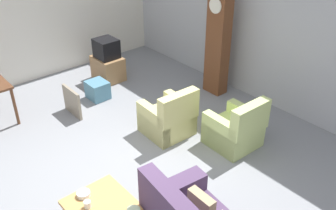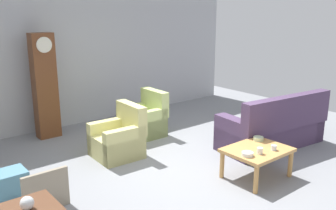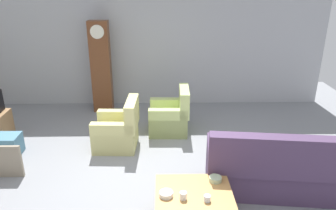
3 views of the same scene
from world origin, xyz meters
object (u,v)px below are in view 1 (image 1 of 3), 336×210
object	(u,v)px
tv_stand_cabinet	(108,68)
bowl_white_stacked	(84,194)
storage_box_blue	(98,90)
framed_picture_leaning	(72,102)
armchair_olive_near	(169,119)
cup_white_porcelain	(87,204)
tv_crt	(106,48)
armchair_olive_far	(235,130)
grandfather_clock	(218,45)

from	to	relation	value
tv_stand_cabinet	bowl_white_stacked	xyz separation A→B (m)	(3.40, -2.53, 0.23)
storage_box_blue	framed_picture_leaning	bearing A→B (deg)	-70.99
armchair_olive_near	tv_stand_cabinet	distance (m)	2.57
framed_picture_leaning	bowl_white_stacked	distance (m)	2.82
cup_white_porcelain	framed_picture_leaning	bearing A→B (deg)	155.79
storage_box_blue	tv_crt	bearing A→B (deg)	132.91
armchair_olive_near	tv_stand_cabinet	bearing A→B (deg)	171.41
armchair_olive_far	cup_white_porcelain	xyz separation A→B (m)	(0.07, -2.83, 0.21)
armchair_olive_far	tv_stand_cabinet	bearing A→B (deg)	-176.09
armchair_olive_near	cup_white_porcelain	distance (m)	2.46
storage_box_blue	cup_white_porcelain	world-z (taller)	cup_white_porcelain
armchair_olive_near	storage_box_blue	xyz separation A→B (m)	(-1.93, -0.27, -0.12)
armchair_olive_near	framed_picture_leaning	bearing A→B (deg)	-150.14
grandfather_clock	framed_picture_leaning	world-z (taller)	grandfather_clock
armchair_olive_far	armchair_olive_near	bearing A→B (deg)	-147.76
tv_crt	storage_box_blue	xyz separation A→B (m)	(0.61, -0.65, -0.56)
armchair_olive_far	bowl_white_stacked	bearing A→B (deg)	-92.76
storage_box_blue	armchair_olive_far	bearing A→B (deg)	16.99
framed_picture_leaning	storage_box_blue	size ratio (longest dim) A/B	1.40
storage_box_blue	cup_white_porcelain	bearing A→B (deg)	-32.93
armchair_olive_far	grandfather_clock	bearing A→B (deg)	143.07
tv_crt	tv_stand_cabinet	bearing A→B (deg)	0.00
bowl_white_stacked	grandfather_clock	bearing A→B (deg)	109.86
tv_stand_cabinet	armchair_olive_near	bearing A→B (deg)	-8.59
grandfather_clock	storage_box_blue	size ratio (longest dim) A/B	4.90
tv_crt	bowl_white_stacked	xyz separation A→B (m)	(3.40, -2.53, -0.24)
tv_stand_cabinet	framed_picture_leaning	xyz separation A→B (m)	(0.85, -1.35, 0.01)
storage_box_blue	bowl_white_stacked	bearing A→B (deg)	-33.95
armchair_olive_far	grandfather_clock	distance (m)	2.09
armchair_olive_near	tv_crt	distance (m)	2.61
armchair_olive_far	storage_box_blue	distance (m)	3.06
grandfather_clock	storage_box_blue	bearing A→B (deg)	-123.49
tv_stand_cabinet	storage_box_blue	distance (m)	0.89
framed_picture_leaning	storage_box_blue	distance (m)	0.75
tv_stand_cabinet	tv_crt	bearing A→B (deg)	0.00
bowl_white_stacked	armchair_olive_far	bearing A→B (deg)	87.24
armchair_olive_far	tv_crt	size ratio (longest dim) A/B	1.92
armchair_olive_near	bowl_white_stacked	bearing A→B (deg)	-68.25
tv_crt	bowl_white_stacked	distance (m)	4.24
tv_stand_cabinet	bowl_white_stacked	world-z (taller)	tv_stand_cabinet
armchair_olive_near	storage_box_blue	bearing A→B (deg)	-172.08
framed_picture_leaning	cup_white_porcelain	bearing A→B (deg)	-24.21
tv_stand_cabinet	bowl_white_stacked	distance (m)	4.24
framed_picture_leaning	cup_white_porcelain	size ratio (longest dim) A/B	6.34
armchair_olive_near	cup_white_porcelain	size ratio (longest dim) A/B	9.72
armchair_olive_near	armchair_olive_far	distance (m)	1.17
armchair_olive_far	tv_crt	world-z (taller)	tv_crt
grandfather_clock	cup_white_porcelain	bearing A→B (deg)	-67.86
tv_crt	framed_picture_leaning	size ratio (longest dim) A/B	0.80
armchair_olive_near	grandfather_clock	distance (m)	2.03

